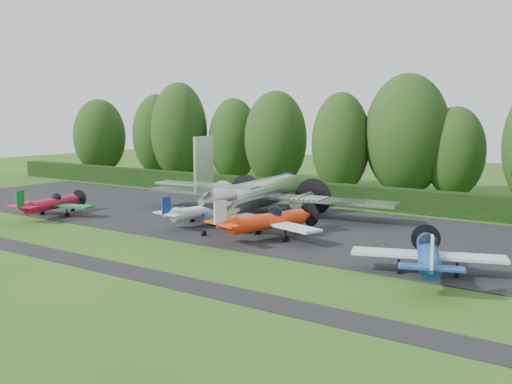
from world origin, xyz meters
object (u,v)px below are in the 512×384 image
Objects in this scene: transport_plane at (256,193)px; light_plane_red at (52,204)px; light_plane_orange at (268,221)px; light_plane_white at (200,211)px; light_plane_blue at (428,254)px.

light_plane_red is (-14.10, -9.32, -0.89)m from transport_plane.
light_plane_white is at bearing 153.09° from light_plane_orange.
light_plane_red reaches higher than light_plane_white.
light_plane_red is at bearing -168.83° from light_plane_white.
light_plane_red is 0.88× the size of light_plane_orange.
transport_plane reaches higher than light_plane_white.
light_plane_orange is (5.30, -6.37, -0.73)m from transport_plane.
light_plane_blue is (31.28, 0.00, 0.14)m from light_plane_red.
light_plane_white is at bearing -100.64° from transport_plane.
transport_plane is 3.18× the size of light_plane_white.
light_plane_red is 0.89× the size of light_plane_blue.
light_plane_blue reaches higher than light_plane_red.
transport_plane is 3.06× the size of light_plane_red.
light_plane_orange is (6.99, -1.27, 0.20)m from light_plane_white.
light_plane_red is at bearing -138.75° from transport_plane.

